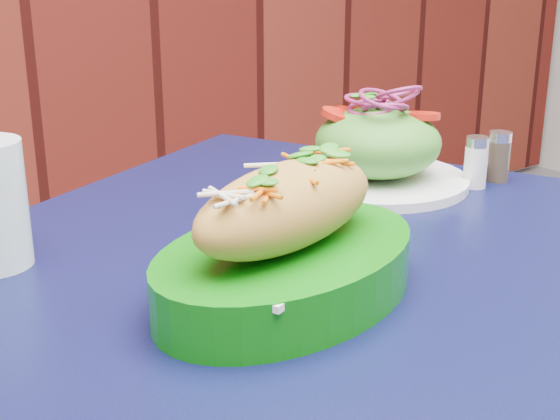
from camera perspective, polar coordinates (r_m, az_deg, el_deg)
cafe_table at (r=0.80m, az=4.83°, el=-9.72°), size 1.06×1.06×0.75m
banh_mi_basket at (r=0.67m, az=0.54°, el=-2.57°), size 0.31×0.24×0.13m
salad_plate at (r=1.00m, az=7.14°, el=4.49°), size 0.23×0.23×0.13m
salt_shaker at (r=1.01m, az=14.13°, el=3.41°), size 0.03×0.03×0.07m
pepper_shaker at (r=1.05m, az=15.69°, el=3.78°), size 0.03×0.03×0.07m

